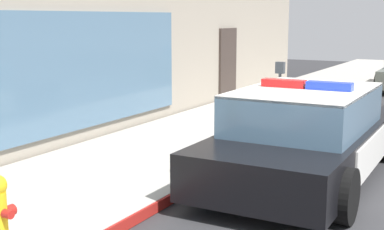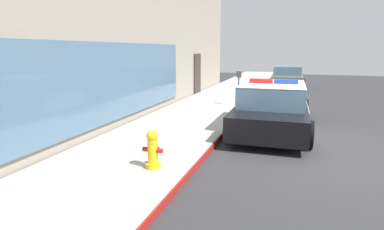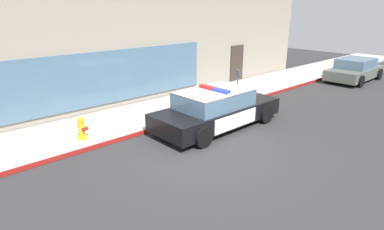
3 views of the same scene
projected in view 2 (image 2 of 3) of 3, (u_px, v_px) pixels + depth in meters
The scene contains 7 objects.
ground at pixel (316, 151), 7.28m from camera, with size 48.00×48.00×0.00m, color #303033.
sidewalk at pixel (166, 134), 8.42m from camera, with size 48.00×2.91×0.15m, color #B2ADA3.
curb_red_paint at pixel (219, 139), 7.97m from camera, with size 28.80×0.04×0.14m, color maroon.
police_cruiser at pixel (272, 107), 9.07m from camera, with size 4.95×2.12×1.49m.
fire_hydrant at pixel (153, 150), 5.78m from camera, with size 0.34×0.39×0.73m.
car_down_street at pixel (287, 77), 19.69m from camera, with size 4.29×2.07×1.29m.
parking_meter at pixel (239, 82), 12.16m from camera, with size 0.12×0.18×1.34m.
Camera 2 is at (-7.51, 0.58, 2.32)m, focal length 29.30 mm.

